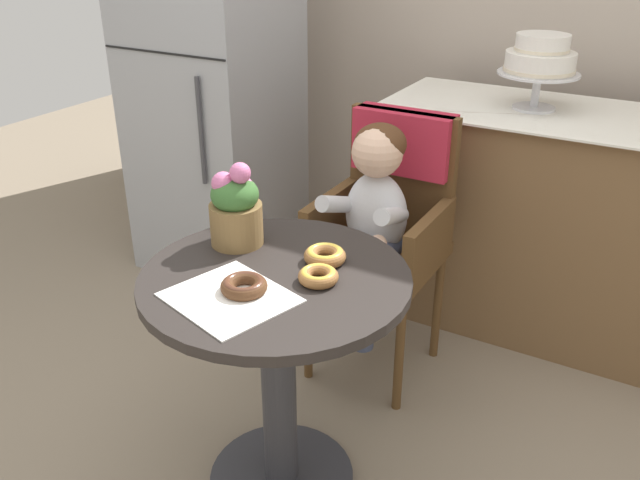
% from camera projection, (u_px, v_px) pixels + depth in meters
% --- Properties ---
extents(ground_plane, '(8.00, 8.00, 0.00)m').
position_uv_depth(ground_plane, '(282.00, 478.00, 2.08)').
color(ground_plane, gray).
extents(cafe_table, '(0.72, 0.72, 0.72)m').
position_uv_depth(cafe_table, '(277.00, 342.00, 1.85)').
color(cafe_table, '#282321').
rests_on(cafe_table, ground).
extents(wicker_chair, '(0.42, 0.45, 0.95)m').
position_uv_depth(wicker_chair, '(390.00, 204.00, 2.39)').
color(wicker_chair, brown).
rests_on(wicker_chair, ground).
extents(seated_child, '(0.27, 0.32, 0.73)m').
position_uv_depth(seated_child, '(372.00, 209.00, 2.25)').
color(seated_child, silver).
rests_on(seated_child, ground).
extents(paper_napkin, '(0.35, 0.33, 0.00)m').
position_uv_depth(paper_napkin, '(230.00, 298.00, 1.65)').
color(paper_napkin, white).
rests_on(paper_napkin, cafe_table).
extents(donut_front, '(0.10, 0.10, 0.03)m').
position_uv_depth(donut_front, '(318.00, 276.00, 1.71)').
color(donut_front, '#936033').
rests_on(donut_front, cafe_table).
extents(donut_mid, '(0.12, 0.12, 0.04)m').
position_uv_depth(donut_mid, '(325.00, 255.00, 1.81)').
color(donut_mid, '#936033').
rests_on(donut_mid, cafe_table).
extents(donut_side, '(0.12, 0.12, 0.04)m').
position_uv_depth(donut_side, '(244.00, 285.00, 1.67)').
color(donut_side, '#4C2D19').
rests_on(donut_side, cafe_table).
extents(flower_vase, '(0.15, 0.15, 0.25)m').
position_uv_depth(flower_vase, '(235.00, 207.00, 1.88)').
color(flower_vase, brown).
rests_on(flower_vase, cafe_table).
extents(display_counter, '(1.56, 0.62, 0.90)m').
position_uv_depth(display_counter, '(575.00, 228.00, 2.64)').
color(display_counter, brown).
rests_on(display_counter, ground).
extents(tiered_cake_stand, '(0.30, 0.30, 0.28)m').
position_uv_depth(tiered_cake_stand, '(540.00, 60.00, 2.46)').
color(tiered_cake_stand, silver).
rests_on(tiered_cake_stand, display_counter).
extents(refrigerator, '(0.64, 0.63, 1.70)m').
position_uv_depth(refrigerator, '(213.00, 90.00, 3.02)').
color(refrigerator, '#9EA0A5').
rests_on(refrigerator, ground).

